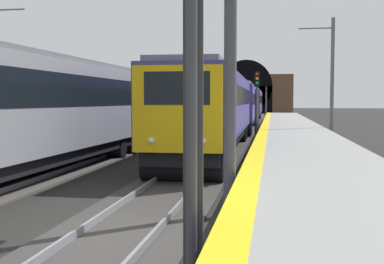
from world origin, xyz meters
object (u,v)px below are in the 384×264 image
Objects in this scene: railway_signal_near at (192,50)px; catenary_mast_far at (332,79)px; train_main_approaching at (240,104)px; railway_signal_mid at (257,97)px; railway_signal_far at (266,99)px; train_adjacent_platform at (161,104)px.

catenary_mast_far is (23.37, -4.51, 0.57)m from railway_signal_near.
railway_signal_mid is (-8.67, -1.77, 0.53)m from train_main_approaching.
railway_signal_far is at bearing -180.00° from railway_signal_near.
railway_signal_near is at bearing 2.34° from train_main_approaching.
train_main_approaching is at bearing 148.96° from train_adjacent_platform.
railway_signal_near is 0.73× the size of catenary_mast_far.
railway_signal_near is 1.10× the size of railway_signal_far.
railway_signal_mid is at bearing 48.78° from catenary_mast_far.
train_adjacent_platform reaches higher than railway_signal_far.
railway_signal_far is 0.66× the size of catenary_mast_far.
train_adjacent_platform is at bearing 68.66° from catenary_mast_far.
railway_signal_mid is at bearing 0.00° from railway_signal_far.
catenary_mast_far is (-4.47, -11.44, 1.48)m from train_adjacent_platform.
railway_signal_far is 50.79m from catenary_mast_far.
railway_signal_near is (-27.83, -6.93, 0.91)m from train_adjacent_platform.
railway_signal_far is (46.12, -6.93, 0.54)m from train_adjacent_platform.
railway_signal_near is at bearing 169.07° from catenary_mast_far.
train_main_approaching is 14.19m from catenary_mast_far.
train_main_approaching is 12.40× the size of railway_signal_mid.
catenary_mast_far reaches higher than train_adjacent_platform.
railway_signal_near is at bearing 0.00° from railway_signal_mid.
catenary_mast_far is at bearing 25.98° from train_main_approaching.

